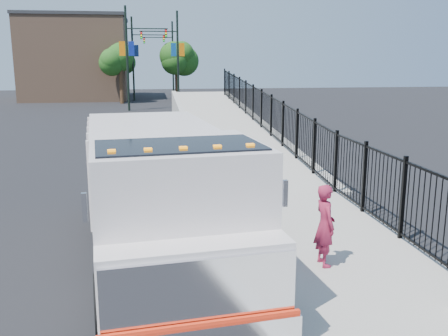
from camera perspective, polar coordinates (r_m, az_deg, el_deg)
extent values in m
plane|color=black|center=(10.69, 2.05, -9.58)|extent=(120.00, 120.00, 0.00)
cube|color=#9E998E|center=(9.46, 16.21, -12.71)|extent=(3.55, 12.00, 0.12)
cube|color=#ADAAA3|center=(8.87, 4.48, -13.85)|extent=(0.30, 12.00, 0.16)
cube|color=#9E998E|center=(26.35, 0.25, 3.62)|extent=(3.95, 24.06, 3.19)
cube|color=black|center=(22.61, 5.38, 4.42)|extent=(0.10, 28.00, 1.80)
cube|color=black|center=(10.48, -7.45, -6.68)|extent=(1.85, 7.41, 0.24)
cube|color=silver|center=(7.80, -5.36, -4.97)|extent=(2.77, 2.63, 2.16)
cube|color=silver|center=(6.76, -3.36, -12.67)|extent=(2.60, 1.02, 1.08)
cube|color=silver|center=(6.40, -2.64, -14.14)|extent=(2.48, 0.35, 0.92)
cube|color=silver|center=(6.59, -2.43, -18.67)|extent=(2.60, 0.47, 0.30)
cube|color=red|center=(6.51, -2.44, -17.45)|extent=(2.58, 0.33, 0.06)
cube|color=black|center=(7.38, -5.12, -0.77)|extent=(2.51, 1.65, 0.92)
cube|color=silver|center=(11.54, -8.48, 0.62)|extent=(3.05, 4.78, 1.83)
cube|color=silver|center=(6.55, -15.65, -4.35)|extent=(0.07, 0.07, 0.38)
cube|color=silver|center=(7.01, 6.98, -2.88)|extent=(0.07, 0.07, 0.38)
cube|color=orange|center=(6.83, -12.73, 1.79)|extent=(0.12, 0.10, 0.06)
cube|color=orange|center=(6.86, -8.67, 2.00)|extent=(0.12, 0.10, 0.06)
cube|color=orange|center=(6.92, -4.67, 2.20)|extent=(0.12, 0.10, 0.06)
cube|color=orange|center=(7.02, -0.76, 2.38)|extent=(0.12, 0.10, 0.06)
cube|color=orange|center=(7.15, 3.03, 2.54)|extent=(0.12, 0.10, 0.06)
cylinder|color=black|center=(7.45, -13.15, -15.57)|extent=(0.46, 1.11, 1.08)
cylinder|color=black|center=(7.80, 4.25, -13.94)|extent=(0.46, 1.11, 1.08)
cylinder|color=black|center=(12.38, -13.88, -4.21)|extent=(0.46, 1.11, 1.08)
cylinder|color=black|center=(12.59, -3.50, -3.58)|extent=(0.46, 1.11, 1.08)
cylinder|color=black|center=(13.53, -13.96, -2.81)|extent=(0.46, 1.11, 1.08)
cylinder|color=black|center=(13.72, -4.46, -2.26)|extent=(0.46, 1.11, 1.08)
imported|color=maroon|center=(9.69, 11.45, -6.43)|extent=(0.42, 0.60, 1.58)
cylinder|color=black|center=(40.32, -11.01, 12.12)|extent=(0.18, 0.18, 8.00)
cube|color=black|center=(40.36, -8.79, 15.46)|extent=(3.20, 0.08, 0.08)
cube|color=black|center=(40.36, -6.66, 15.03)|extent=(0.18, 0.22, 0.60)
cube|color=navy|center=(40.32, -10.54, 13.27)|extent=(0.45, 0.04, 1.10)
cube|color=#D36808|center=(40.34, -11.56, 13.23)|extent=(0.45, 0.04, 1.10)
cylinder|color=black|center=(44.02, -5.29, 12.28)|extent=(0.18, 0.18, 8.00)
cube|color=black|center=(44.01, -7.51, 15.23)|extent=(3.20, 0.08, 0.08)
cube|color=black|center=(43.99, -9.43, 14.71)|extent=(0.18, 0.22, 0.60)
cube|color=#D36A08|center=(44.05, -4.85, 13.33)|extent=(0.45, 0.04, 1.10)
cube|color=navy|center=(44.01, -5.78, 13.31)|extent=(0.45, 0.04, 1.10)
cylinder|color=black|center=(50.41, -10.37, 12.14)|extent=(0.18, 0.18, 8.00)
cube|color=black|center=(50.44, -8.59, 14.81)|extent=(3.20, 0.08, 0.08)
cube|color=black|center=(50.45, -6.89, 14.46)|extent=(0.18, 0.22, 0.60)
cube|color=navy|center=(50.40, -10.00, 13.06)|extent=(0.45, 0.04, 1.10)
cube|color=gold|center=(50.42, -10.81, 13.03)|extent=(0.45, 0.04, 1.10)
cylinder|color=black|center=(56.09, -5.86, 12.27)|extent=(0.18, 0.18, 8.00)
cube|color=black|center=(56.09, -7.60, 14.58)|extent=(3.20, 0.08, 0.08)
cube|color=black|center=(56.06, -9.11, 14.17)|extent=(0.18, 0.22, 0.60)
cube|color=red|center=(56.12, -5.52, 13.09)|extent=(0.45, 0.04, 1.10)
cube|color=#26478F|center=(56.08, -6.25, 13.08)|extent=(0.45, 0.04, 1.10)
cylinder|color=#382314|center=(47.09, -11.63, 9.16)|extent=(0.36, 0.36, 3.20)
sphere|color=#194714|center=(47.03, -11.76, 12.08)|extent=(2.60, 2.60, 2.60)
cylinder|color=#382314|center=(51.27, -5.42, 9.59)|extent=(0.36, 0.36, 3.20)
sphere|color=#194714|center=(51.21, -5.47, 12.28)|extent=(2.77, 2.77, 2.77)
cylinder|color=#382314|center=(59.40, -11.66, 9.76)|extent=(0.36, 0.36, 3.20)
sphere|color=#194714|center=(59.35, -11.76, 12.08)|extent=(3.21, 3.21, 3.21)
cube|color=#8C664C|center=(54.22, -16.45, 11.84)|extent=(10.00, 10.00, 8.00)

